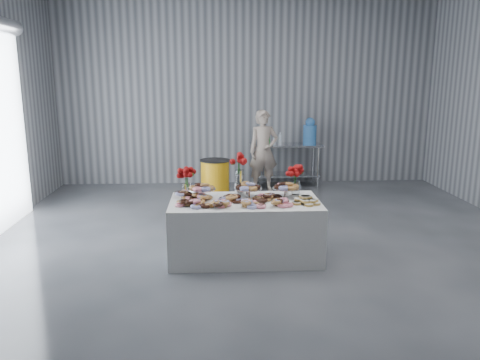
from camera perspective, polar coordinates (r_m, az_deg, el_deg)
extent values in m
plane|color=#33353A|center=(6.09, 3.96, -9.67)|extent=(9.00, 9.00, 0.00)
cube|color=gray|center=(10.12, 0.87, 10.86)|extent=(8.00, 0.04, 4.00)
cube|color=white|center=(6.05, 0.59, -5.98)|extent=(1.91, 1.01, 0.75)
cube|color=silver|center=(9.91, 5.62, 4.26)|extent=(1.50, 0.60, 0.04)
cube|color=silver|center=(10.02, 5.54, 0.70)|extent=(1.40, 0.55, 0.03)
cylinder|color=silver|center=(9.66, 1.98, 1.39)|extent=(0.04, 0.04, 0.86)
cylinder|color=silver|center=(9.87, 9.52, 1.46)|extent=(0.04, 0.04, 0.86)
cylinder|color=silver|center=(10.15, 1.72, 1.94)|extent=(0.04, 0.04, 0.86)
cylinder|color=silver|center=(10.35, 8.91, 1.99)|extent=(0.04, 0.04, 0.86)
cylinder|color=silver|center=(6.07, -4.68, -1.70)|extent=(0.06, 0.06, 0.12)
cylinder|color=silver|center=(6.05, -4.69, -1.10)|extent=(0.36, 0.36, 0.01)
cylinder|color=silver|center=(6.08, 0.99, -1.63)|extent=(0.06, 0.06, 0.12)
cylinder|color=silver|center=(6.06, 0.99, -1.04)|extent=(0.36, 0.36, 0.01)
cylinder|color=silver|center=(6.13, 5.66, -1.57)|extent=(0.06, 0.06, 0.12)
cylinder|color=silver|center=(6.12, 5.67, -0.98)|extent=(0.36, 0.36, 0.01)
cylinder|color=white|center=(6.17, -6.51, -1.22)|extent=(0.11, 0.11, 0.18)
cylinder|color=#1E5919|center=(6.14, -6.54, -0.04)|extent=(0.04, 0.04, 0.18)
cylinder|color=white|center=(6.29, 6.81, -0.95)|extent=(0.11, 0.11, 0.18)
cylinder|color=#1E5919|center=(6.26, 6.84, 0.21)|extent=(0.04, 0.04, 0.18)
cylinder|color=silver|center=(6.26, -0.05, -1.06)|extent=(0.14, 0.14, 0.15)
cylinder|color=white|center=(6.22, -0.05, 0.41)|extent=(0.11, 0.11, 0.18)
cylinder|color=#1E5919|center=(6.20, -0.05, 1.59)|extent=(0.04, 0.04, 0.18)
cylinder|color=#438FE4|center=(9.97, 8.50, 5.51)|extent=(0.28, 0.28, 0.40)
sphere|color=#438FE4|center=(9.94, 8.55, 6.97)|extent=(0.20, 0.20, 0.20)
imported|color=#CC8C93|center=(9.43, 2.88, 3.54)|extent=(0.66, 0.50, 1.65)
cylinder|color=#F0A714|center=(8.97, -3.06, 0.07)|extent=(0.54, 0.54, 0.72)
cylinder|color=black|center=(8.90, -3.09, 2.40)|extent=(0.58, 0.58, 0.02)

